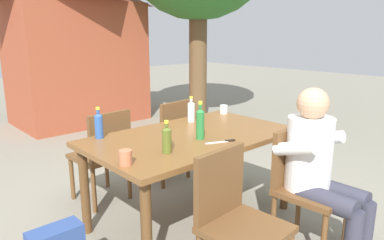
{
  "coord_description": "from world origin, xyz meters",
  "views": [
    {
      "loc": [
        -1.86,
        -2.04,
        1.54
      ],
      "look_at": [
        0.0,
        0.0,
        0.87
      ],
      "focal_mm": 33.52,
      "sensor_mm": 36.0,
      "label": 1
    }
  ],
  "objects_px": {
    "chair_near_left": "(235,216)",
    "chair_far_right": "(168,136)",
    "brick_kiosk": "(76,43)",
    "chair_near_right": "(302,181)",
    "person_in_white_shirt": "(319,164)",
    "bottle_blue": "(99,125)",
    "bottle_olive": "(167,139)",
    "chair_far_left": "(104,152)",
    "dining_table": "(192,145)",
    "bottle_green": "(200,123)",
    "table_knife": "(223,142)",
    "cup_terracotta": "(126,158)",
    "bottle_clear": "(191,111)",
    "cup_white": "(224,109)"
  },
  "relations": [
    {
      "from": "cup_white",
      "to": "dining_table",
      "type": "bearing_deg",
      "value": -154.74
    },
    {
      "from": "bottle_blue",
      "to": "bottle_olive",
      "type": "bearing_deg",
      "value": -75.26
    },
    {
      "from": "chair_near_right",
      "to": "cup_terracotta",
      "type": "height_order",
      "value": "chair_near_right"
    },
    {
      "from": "chair_far_left",
      "to": "bottle_clear",
      "type": "height_order",
      "value": "bottle_clear"
    },
    {
      "from": "bottle_olive",
      "to": "chair_far_right",
      "type": "bearing_deg",
      "value": 51.2
    },
    {
      "from": "dining_table",
      "to": "chair_near_left",
      "type": "xyz_separation_m",
      "value": [
        -0.38,
        -0.79,
        -0.17
      ]
    },
    {
      "from": "cup_terracotta",
      "to": "chair_near_right",
      "type": "bearing_deg",
      "value": -26.4
    },
    {
      "from": "chair_near_right",
      "to": "chair_far_left",
      "type": "xyz_separation_m",
      "value": [
        -0.73,
        1.58,
        0.0
      ]
    },
    {
      "from": "chair_far_left",
      "to": "table_knife",
      "type": "xyz_separation_m",
      "value": [
        0.4,
        -1.09,
        0.26
      ]
    },
    {
      "from": "dining_table",
      "to": "person_in_white_shirt",
      "type": "relative_size",
      "value": 1.4
    },
    {
      "from": "chair_near_left",
      "to": "chair_far_right",
      "type": "bearing_deg",
      "value": 64.32
    },
    {
      "from": "bottle_olive",
      "to": "dining_table",
      "type": "bearing_deg",
      "value": 26.99
    },
    {
      "from": "cup_white",
      "to": "brick_kiosk",
      "type": "distance_m",
      "value": 3.65
    },
    {
      "from": "bottle_blue",
      "to": "brick_kiosk",
      "type": "height_order",
      "value": "brick_kiosk"
    },
    {
      "from": "bottle_blue",
      "to": "brick_kiosk",
      "type": "relative_size",
      "value": 0.09
    },
    {
      "from": "chair_near_right",
      "to": "cup_terracotta",
      "type": "xyz_separation_m",
      "value": [
        -1.13,
        0.56,
        0.31
      ]
    },
    {
      "from": "bottle_green",
      "to": "bottle_clear",
      "type": "bearing_deg",
      "value": 54.93
    },
    {
      "from": "bottle_blue",
      "to": "cup_white",
      "type": "bearing_deg",
      "value": -2.24
    },
    {
      "from": "chair_near_right",
      "to": "table_knife",
      "type": "distance_m",
      "value": 0.65
    },
    {
      "from": "chair_far_left",
      "to": "bottle_blue",
      "type": "bearing_deg",
      "value": -121.11
    },
    {
      "from": "bottle_green",
      "to": "cup_white",
      "type": "relative_size",
      "value": 3.47
    },
    {
      "from": "table_knife",
      "to": "brick_kiosk",
      "type": "xyz_separation_m",
      "value": [
        0.87,
        4.27,
        0.61
      ]
    },
    {
      "from": "chair_near_right",
      "to": "bottle_olive",
      "type": "xyz_separation_m",
      "value": [
        -0.8,
        0.57,
        0.36
      ]
    },
    {
      "from": "bottle_olive",
      "to": "table_knife",
      "type": "distance_m",
      "value": 0.48
    },
    {
      "from": "chair_near_right",
      "to": "chair_far_left",
      "type": "distance_m",
      "value": 1.74
    },
    {
      "from": "bottle_green",
      "to": "table_knife",
      "type": "relative_size",
      "value": 1.28
    },
    {
      "from": "chair_near_right",
      "to": "chair_far_left",
      "type": "bearing_deg",
      "value": 114.94
    },
    {
      "from": "dining_table",
      "to": "chair_near_right",
      "type": "distance_m",
      "value": 0.89
    },
    {
      "from": "bottle_blue",
      "to": "table_knife",
      "type": "xyz_separation_m",
      "value": [
        0.63,
        -0.72,
        -0.1
      ]
    },
    {
      "from": "chair_near_right",
      "to": "bottle_blue",
      "type": "xyz_separation_m",
      "value": [
        -0.96,
        1.2,
        0.36
      ]
    },
    {
      "from": "chair_near_right",
      "to": "bottle_clear",
      "type": "height_order",
      "value": "bottle_clear"
    },
    {
      "from": "chair_far_left",
      "to": "chair_far_right",
      "type": "distance_m",
      "value": 0.75
    },
    {
      "from": "chair_near_left",
      "to": "chair_far_right",
      "type": "relative_size",
      "value": 1.0
    },
    {
      "from": "chair_near_right",
      "to": "cup_white",
      "type": "height_order",
      "value": "chair_near_right"
    },
    {
      "from": "chair_near_left",
      "to": "cup_white",
      "type": "height_order",
      "value": "chair_near_left"
    },
    {
      "from": "cup_terracotta",
      "to": "chair_near_left",
      "type": "bearing_deg",
      "value": -55.63
    },
    {
      "from": "person_in_white_shirt",
      "to": "brick_kiosk",
      "type": "xyz_separation_m",
      "value": [
        0.53,
        4.86,
        0.71
      ]
    },
    {
      "from": "person_in_white_shirt",
      "to": "cup_white",
      "type": "distance_m",
      "value": 1.32
    },
    {
      "from": "chair_near_left",
      "to": "dining_table",
      "type": "bearing_deg",
      "value": 64.44
    },
    {
      "from": "bottle_green",
      "to": "brick_kiosk",
      "type": "height_order",
      "value": "brick_kiosk"
    },
    {
      "from": "brick_kiosk",
      "to": "chair_near_right",
      "type": "bearing_deg",
      "value": -96.43
    },
    {
      "from": "dining_table",
      "to": "bottle_blue",
      "type": "height_order",
      "value": "bottle_blue"
    },
    {
      "from": "chair_far_right",
      "to": "brick_kiosk",
      "type": "bearing_deg",
      "value": 80.66
    },
    {
      "from": "chair_far_right",
      "to": "table_knife",
      "type": "xyz_separation_m",
      "value": [
        -0.35,
        -1.09,
        0.26
      ]
    },
    {
      "from": "chair_near_left",
      "to": "brick_kiosk",
      "type": "relative_size",
      "value": 0.34
    },
    {
      "from": "bottle_blue",
      "to": "chair_near_left",
      "type": "bearing_deg",
      "value": -79.75
    },
    {
      "from": "chair_far_right",
      "to": "bottle_clear",
      "type": "height_order",
      "value": "bottle_clear"
    },
    {
      "from": "person_in_white_shirt",
      "to": "bottle_blue",
      "type": "height_order",
      "value": "person_in_white_shirt"
    },
    {
      "from": "chair_near_left",
      "to": "bottle_olive",
      "type": "distance_m",
      "value": 0.67
    },
    {
      "from": "chair_far_left",
      "to": "bottle_olive",
      "type": "xyz_separation_m",
      "value": [
        -0.06,
        -1.01,
        0.36
      ]
    }
  ]
}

